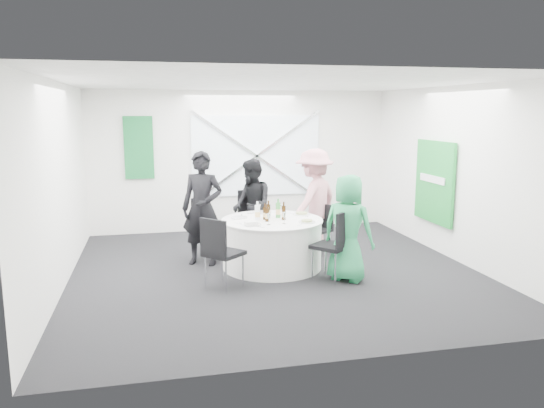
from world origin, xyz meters
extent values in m
plane|color=black|center=(0.00, 0.00, 0.00)|extent=(6.00, 6.00, 0.00)
plane|color=silver|center=(0.00, 0.00, 2.80)|extent=(6.00, 6.00, 0.00)
plane|color=white|center=(0.00, 3.00, 1.40)|extent=(6.00, 0.00, 6.00)
plane|color=white|center=(0.00, -3.00, 1.40)|extent=(6.00, 0.00, 6.00)
plane|color=white|center=(-3.00, 0.00, 1.40)|extent=(0.00, 6.00, 6.00)
plane|color=white|center=(3.00, 0.00, 1.40)|extent=(0.00, 6.00, 6.00)
cube|color=white|center=(0.30, 2.96, 1.50)|extent=(2.60, 0.03, 1.60)
cube|color=silver|center=(0.30, 2.92, 1.50)|extent=(2.63, 0.05, 1.84)
cube|color=silver|center=(0.30, 2.92, 1.50)|extent=(2.63, 0.05, 1.84)
cube|color=#166F38|center=(-2.00, 2.95, 1.70)|extent=(0.55, 0.04, 1.20)
cube|color=#1A9032|center=(2.94, 0.60, 1.20)|extent=(0.05, 1.20, 1.40)
cylinder|color=white|center=(0.00, 0.20, 0.37)|extent=(1.52, 1.52, 0.74)
cylinder|color=white|center=(0.00, 0.20, 0.75)|extent=(1.56, 1.56, 0.02)
cube|color=black|center=(-0.08, 1.30, 0.50)|extent=(0.50, 0.50, 0.06)
cube|color=black|center=(-0.10, 1.53, 0.78)|extent=(0.45, 0.08, 0.50)
cylinder|color=silver|center=(0.09, 1.51, 0.24)|extent=(0.02, 0.02, 0.48)
cylinder|color=silver|center=(-0.28, 1.48, 0.24)|extent=(0.02, 0.02, 0.48)
cylinder|color=silver|center=(0.12, 1.13, 0.24)|extent=(0.02, 0.02, 0.48)
cylinder|color=silver|center=(-0.26, 1.10, 0.24)|extent=(0.02, 0.02, 0.48)
cube|color=black|center=(-0.85, 0.92, 0.49)|extent=(0.65, 0.65, 0.05)
cube|color=black|center=(-1.02, 1.06, 0.77)|extent=(0.32, 0.36, 0.49)
cylinder|color=silver|center=(-0.88, 1.18, 0.24)|extent=(0.02, 0.02, 0.47)
cylinder|color=silver|center=(-1.12, 0.90, 0.24)|extent=(0.02, 0.02, 0.47)
cylinder|color=silver|center=(-0.59, 0.94, 0.24)|extent=(0.02, 0.02, 0.47)
cylinder|color=silver|center=(-0.83, 0.66, 0.24)|extent=(0.02, 0.02, 0.47)
cube|color=black|center=(0.93, 0.79, 0.41)|extent=(0.53, 0.53, 0.05)
cube|color=black|center=(1.08, 0.89, 0.63)|extent=(0.23, 0.32, 0.41)
cylinder|color=silver|center=(1.14, 0.75, 0.19)|extent=(0.02, 0.02, 0.39)
cylinder|color=silver|center=(0.97, 1.01, 0.19)|extent=(0.02, 0.02, 0.39)
cylinder|color=silver|center=(0.88, 0.58, 0.19)|extent=(0.02, 0.02, 0.39)
cylinder|color=silver|center=(0.71, 0.84, 0.19)|extent=(0.02, 0.02, 0.39)
cube|color=black|center=(0.68, -0.58, 0.50)|extent=(0.65, 0.65, 0.06)
cube|color=black|center=(0.83, -0.74, 0.77)|extent=(0.36, 0.32, 0.50)
cylinder|color=silver|center=(0.67, -0.84, 0.24)|extent=(0.02, 0.02, 0.47)
cylinder|color=silver|center=(0.95, -0.60, 0.24)|extent=(0.02, 0.02, 0.47)
cylinder|color=silver|center=(0.42, -0.56, 0.24)|extent=(0.02, 0.02, 0.47)
cylinder|color=silver|center=(0.70, -0.31, 0.24)|extent=(0.02, 0.02, 0.47)
cube|color=black|center=(-0.85, -0.59, 0.49)|extent=(0.64, 0.64, 0.05)
cube|color=black|center=(-1.01, -0.74, 0.76)|extent=(0.33, 0.35, 0.49)
cylinder|color=silver|center=(-1.11, -0.58, 0.23)|extent=(0.02, 0.02, 0.46)
cylinder|color=silver|center=(-0.86, -0.85, 0.23)|extent=(0.02, 0.02, 0.46)
cylinder|color=silver|center=(-0.84, -0.33, 0.23)|extent=(0.02, 0.02, 0.46)
cylinder|color=silver|center=(-0.59, -0.60, 0.23)|extent=(0.02, 0.02, 0.46)
imported|color=black|center=(-1.02, 0.63, 0.90)|extent=(0.77, 0.65, 1.79)
imported|color=black|center=(-0.12, 1.22, 0.80)|extent=(0.52, 0.82, 1.60)
imported|color=pink|center=(0.92, 0.99, 0.89)|extent=(1.22, 1.15, 1.77)
imported|color=#2A9A5C|center=(0.91, -0.65, 0.77)|extent=(0.88, 0.87, 1.53)
cylinder|color=silver|center=(-0.03, 0.73, 0.77)|extent=(0.26, 0.26, 0.01)
cylinder|color=silver|center=(-0.48, 0.42, 0.77)|extent=(0.25, 0.25, 0.01)
cylinder|color=silver|center=(0.54, 0.45, 0.77)|extent=(0.28, 0.28, 0.01)
cylinder|color=#829852|center=(0.54, 0.45, 0.79)|extent=(0.18, 0.18, 0.02)
cylinder|color=silver|center=(0.46, -0.13, 0.77)|extent=(0.25, 0.25, 0.01)
cylinder|color=#829852|center=(0.46, -0.13, 0.79)|extent=(0.16, 0.16, 0.02)
cylinder|color=silver|center=(-0.37, -0.14, 0.77)|extent=(0.25, 0.25, 0.01)
cube|color=white|center=(-0.40, -0.18, 0.80)|extent=(0.19, 0.15, 0.05)
cylinder|color=#3C230B|center=(-0.11, 0.21, 0.86)|extent=(0.06, 0.06, 0.19)
cylinder|color=#3C230B|center=(-0.11, 0.21, 0.98)|extent=(0.02, 0.02, 0.06)
cylinder|color=#E3C078|center=(-0.11, 0.21, 0.84)|extent=(0.06, 0.06, 0.07)
cylinder|color=#3C230B|center=(-0.02, 0.37, 0.86)|extent=(0.06, 0.06, 0.20)
cylinder|color=#3C230B|center=(-0.02, 0.37, 0.99)|extent=(0.02, 0.02, 0.06)
cylinder|color=#E3C078|center=(-0.02, 0.37, 0.84)|extent=(0.06, 0.06, 0.07)
cylinder|color=#3C230B|center=(0.17, 0.13, 0.87)|extent=(0.06, 0.06, 0.22)
cylinder|color=#3C230B|center=(0.17, 0.13, 1.01)|extent=(0.02, 0.02, 0.06)
cylinder|color=#E3C078|center=(0.17, 0.13, 0.85)|extent=(0.06, 0.06, 0.08)
cylinder|color=#3C230B|center=(-0.10, 0.07, 0.86)|extent=(0.06, 0.06, 0.21)
cylinder|color=#3C230B|center=(-0.10, 0.07, 1.00)|extent=(0.02, 0.02, 0.06)
cylinder|color=#E3C078|center=(-0.10, 0.07, 0.84)|extent=(0.06, 0.06, 0.07)
cylinder|color=green|center=(0.12, 0.31, 0.88)|extent=(0.08, 0.08, 0.24)
cylinder|color=green|center=(0.12, 0.31, 1.03)|extent=(0.03, 0.03, 0.06)
cylinder|color=#E3C078|center=(0.12, 0.31, 0.86)|extent=(0.08, 0.08, 0.08)
cylinder|color=white|center=(-0.23, 0.19, 0.88)|extent=(0.08, 0.08, 0.23)
cylinder|color=white|center=(-0.23, 0.19, 1.02)|extent=(0.03, 0.03, 0.06)
cylinder|color=#E3C078|center=(-0.23, 0.19, 0.85)|extent=(0.08, 0.08, 0.08)
cylinder|color=white|center=(0.24, 0.49, 0.76)|extent=(0.06, 0.06, 0.00)
cylinder|color=white|center=(0.24, 0.49, 0.81)|extent=(0.01, 0.01, 0.10)
cone|color=white|center=(0.24, 0.49, 0.89)|extent=(0.07, 0.07, 0.08)
cylinder|color=white|center=(-0.13, -0.16, 0.76)|extent=(0.06, 0.06, 0.00)
cylinder|color=white|center=(-0.13, -0.16, 0.81)|extent=(0.01, 0.01, 0.10)
cone|color=white|center=(-0.13, -0.16, 0.89)|extent=(0.07, 0.07, 0.08)
cylinder|color=white|center=(-0.12, 0.61, 0.76)|extent=(0.06, 0.06, 0.00)
cylinder|color=white|center=(-0.12, 0.61, 0.81)|extent=(0.01, 0.01, 0.10)
cone|color=white|center=(-0.12, 0.61, 0.89)|extent=(0.07, 0.07, 0.08)
cylinder|color=white|center=(0.11, -0.14, 0.76)|extent=(0.06, 0.06, 0.00)
cylinder|color=white|center=(0.11, -0.14, 0.81)|extent=(0.01, 0.01, 0.10)
cone|color=white|center=(0.11, -0.14, 0.89)|extent=(0.07, 0.07, 0.08)
cube|color=silver|center=(0.56, 0.33, 0.76)|extent=(0.09, 0.14, 0.01)
cube|color=silver|center=(0.38, 0.63, 0.76)|extent=(0.09, 0.14, 0.01)
cube|color=silver|center=(-0.42, 0.60, 0.76)|extent=(0.08, 0.14, 0.01)
cube|color=silver|center=(-0.56, 0.31, 0.76)|extent=(0.09, 0.14, 0.01)
cube|color=silver|center=(0.30, -0.29, 0.76)|extent=(0.11, 0.12, 0.01)
cube|color=silver|center=(0.54, 0.01, 0.76)|extent=(0.10, 0.13, 0.01)
cube|color=silver|center=(0.18, 0.75, 0.76)|extent=(0.15, 0.02, 0.01)
cube|color=silver|center=(-0.22, 0.73, 0.76)|extent=(0.15, 0.03, 0.01)
cube|color=silver|center=(-0.55, 0.01, 0.76)|extent=(0.10, 0.13, 0.01)
cube|color=silver|center=(-0.29, -0.30, 0.76)|extent=(0.11, 0.12, 0.01)
camera|label=1|loc=(-1.76, -7.55, 2.41)|focal=35.00mm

